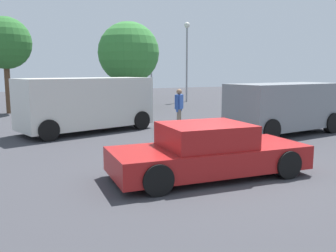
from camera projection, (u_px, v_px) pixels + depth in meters
The scene contains 11 objects.
ground_plane at pixel (217, 175), 8.44m from camera, with size 80.00×80.00×0.00m, color #38383D.
sedan_foreground at pixel (208, 152), 8.27m from camera, with size 4.69×2.28×1.23m.
dog at pixel (160, 142), 10.81m from camera, with size 0.33×0.65×0.46m.
van_white at pixel (86, 103), 14.33m from camera, with size 5.50×3.14×2.14m.
suv_dark at pixel (284, 106), 13.87m from camera, with size 4.78×2.36×1.94m.
pedestrian at pixel (179, 105), 15.02m from camera, with size 0.46×0.44×1.67m.
light_post_near at pixel (187, 48), 28.10m from camera, with size 0.44×0.44×6.15m.
light_post_mid at pixel (151, 55), 30.85m from camera, with size 0.44×0.44×5.47m.
tree_back_left at pixel (129, 53), 23.55m from camera, with size 3.99×3.99×5.60m.
tree_back_center at pixel (133, 51), 33.50m from camera, with size 3.48×3.48×6.00m.
tree_back_right at pixel (5, 43), 20.23m from camera, with size 2.92×2.92×5.44m.
Camera 1 is at (-4.86, -6.67, 2.40)m, focal length 38.56 mm.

